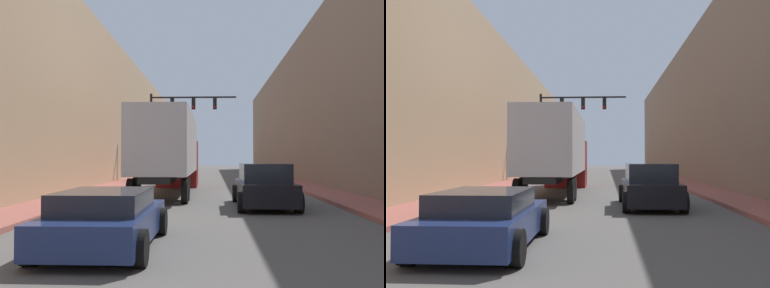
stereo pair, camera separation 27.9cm
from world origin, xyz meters
TOP-DOWN VIEW (x-y plane):
  - sidewalk_right at (5.83, 30.00)m, footprint 2.02×80.00m
  - sidewalk_left at (-5.83, 30.00)m, footprint 2.02×80.00m
  - building_right at (9.84, 30.00)m, footprint 6.00×80.00m
  - building_left at (-9.84, 30.00)m, footprint 6.00×80.00m
  - semi_truck at (-1.96, 22.22)m, footprint 2.45×12.65m
  - sedan_car at (-1.94, 8.84)m, footprint 2.11×4.31m
  - suv_car at (2.11, 16.15)m, footprint 2.13×4.79m
  - traffic_signal_gantry at (-2.88, 33.96)m, footprint 6.87×0.35m

SIDE VIEW (x-z plane):
  - sidewalk_right at x=5.83m, z-range 0.00..0.15m
  - sidewalk_left at x=-5.83m, z-range 0.00..0.15m
  - sedan_car at x=-1.94m, z-range -0.01..1.17m
  - suv_car at x=2.11m, z-range -0.04..1.57m
  - semi_truck at x=-1.96m, z-range 0.23..4.13m
  - traffic_signal_gantry at x=-2.88m, z-range 1.47..8.38m
  - building_left at x=-9.84m, z-range 0.00..10.39m
  - building_right at x=9.84m, z-range 0.00..11.13m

